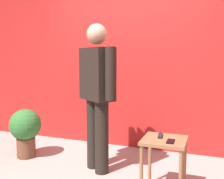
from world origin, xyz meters
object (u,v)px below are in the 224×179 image
(side_table, at_px, (164,150))
(potted_plant, at_px, (25,129))
(tv_remote, at_px, (160,135))
(standing_person, at_px, (97,90))
(cell_phone, at_px, (171,141))

(side_table, bearing_deg, potted_plant, 169.52)
(tv_remote, relative_size, potted_plant, 0.25)
(standing_person, xyz_separation_m, tv_remote, (0.83, -0.26, -0.41))
(cell_phone, relative_size, tv_remote, 0.85)
(standing_person, distance_m, potted_plant, 1.28)
(cell_phone, bearing_deg, side_table, 133.56)
(cell_phone, distance_m, tv_remote, 0.19)
(tv_remote, xyz_separation_m, potted_plant, (-1.96, 0.30, -0.19))
(side_table, bearing_deg, tv_remote, 127.36)
(cell_phone, bearing_deg, potted_plant, 167.21)
(standing_person, bearing_deg, side_table, -20.44)
(potted_plant, bearing_deg, side_table, -10.48)
(standing_person, height_order, side_table, standing_person)
(standing_person, relative_size, tv_remote, 10.60)
(standing_person, xyz_separation_m, potted_plant, (-1.13, 0.04, -0.60))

